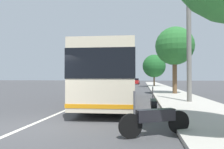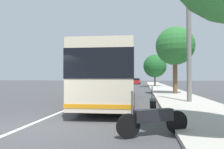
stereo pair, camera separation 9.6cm
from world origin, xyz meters
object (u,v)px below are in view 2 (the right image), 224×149
(coach_bus, at_px, (114,75))
(utility_pole, at_px, (189,43))
(motorcycle_far_end, at_px, (153,119))
(roadside_tree_mid_block, at_px, (175,46))
(car_oncoming, at_px, (106,83))
(motorcycle_mid_row, at_px, (153,105))
(car_far_distant, at_px, (136,81))
(roadside_tree_far_block, at_px, (155,66))

(coach_bus, relative_size, utility_pole, 1.59)
(motorcycle_far_end, xyz_separation_m, roadside_tree_mid_block, (13.94, -2.71, 4.21))
(car_oncoming, xyz_separation_m, utility_pole, (-19.75, -9.33, 3.15))
(motorcycle_mid_row, relative_size, car_far_distant, 0.51)
(roadside_tree_far_block, bearing_deg, car_far_distant, 16.45)
(motorcycle_far_end, height_order, motorcycle_mid_row, motorcycle_far_end)
(roadside_tree_mid_block, bearing_deg, utility_pole, 178.92)
(utility_pole, bearing_deg, roadside_tree_far_block, 2.03)
(car_far_distant, xyz_separation_m, utility_pole, (-37.17, -4.78, 3.17))
(motorcycle_far_end, xyz_separation_m, car_oncoming, (27.18, 6.74, 0.26))
(motorcycle_far_end, height_order, roadside_tree_far_block, roadside_tree_far_block)
(roadside_tree_far_block, bearing_deg, motorcycle_mid_row, 176.70)
(motorcycle_far_end, height_order, roadside_tree_mid_block, roadside_tree_mid_block)
(motorcycle_far_end, bearing_deg, motorcycle_mid_row, -118.69)
(car_far_distant, distance_m, roadside_tree_far_block, 14.23)
(car_oncoming, height_order, utility_pole, utility_pole)
(motorcycle_mid_row, bearing_deg, roadside_tree_mid_block, -12.88)
(car_oncoming, relative_size, car_far_distant, 1.02)
(car_far_distant, relative_size, utility_pole, 0.56)
(coach_bus, bearing_deg, car_far_distant, -3.52)
(car_far_distant, height_order, utility_pole, utility_pole)
(utility_pole, bearing_deg, roadside_tree_mid_block, -1.08)
(roadside_tree_mid_block, bearing_deg, roadside_tree_far_block, 3.20)
(motorcycle_far_end, distance_m, roadside_tree_mid_block, 14.82)
(motorcycle_mid_row, distance_m, roadside_tree_mid_block, 11.89)
(roadside_tree_far_block, relative_size, utility_pole, 0.76)
(motorcycle_mid_row, height_order, car_far_distant, car_far_distant)
(car_far_distant, distance_m, utility_pole, 37.61)
(motorcycle_far_end, relative_size, car_far_distant, 0.47)
(roadside_tree_mid_block, relative_size, utility_pole, 0.84)
(roadside_tree_far_block, bearing_deg, coach_bus, 170.44)
(motorcycle_mid_row, bearing_deg, car_oncoming, 16.55)
(car_oncoming, bearing_deg, car_far_distant, 161.69)
(coach_bus, xyz_separation_m, car_far_distant, (37.17, -0.08, -1.11))
(motorcycle_mid_row, bearing_deg, motorcycle_far_end, 178.56)
(motorcycle_far_end, relative_size, car_oncoming, 0.45)
(utility_pole, bearing_deg, motorcycle_mid_row, 150.05)
(car_far_distant, relative_size, roadside_tree_mid_block, 0.66)
(roadside_tree_mid_block, distance_m, roadside_tree_far_block, 17.38)
(roadside_tree_mid_block, relative_size, roadside_tree_far_block, 1.11)
(motorcycle_mid_row, distance_m, utility_pole, 6.03)
(coach_bus, distance_m, motorcycle_far_end, 7.89)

